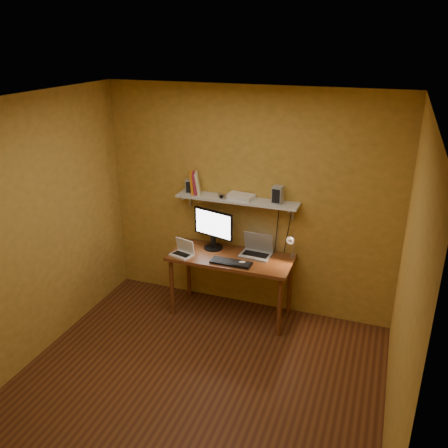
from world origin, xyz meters
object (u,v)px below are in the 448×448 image
at_px(wall_shelf, 237,200).
at_px(router, 240,197).
at_px(desk, 231,263).
at_px(monitor, 213,227).
at_px(speaker_left, 190,186).
at_px(desk_lamp, 292,243).
at_px(speaker_right, 278,195).
at_px(shelf_camera, 223,196).
at_px(keyboard, 231,263).
at_px(laptop, 257,249).
at_px(netbook, 183,251).
at_px(mouse, 242,263).

xyz_separation_m(wall_shelf, router, (0.04, 0.01, 0.04)).
height_order(desk, router, router).
xyz_separation_m(monitor, speaker_left, (-0.31, 0.07, 0.44)).
bearing_deg(desk_lamp, speaker_right, 160.92).
xyz_separation_m(desk, shelf_camera, (-0.15, 0.13, 0.74)).
bearing_deg(speaker_right, keyboard, -131.38).
relative_size(monitor, laptop, 1.44).
bearing_deg(router, desk, -100.43).
distance_m(wall_shelf, monitor, 0.44).
relative_size(laptop, shelf_camera, 3.12).
height_order(wall_shelf, netbook, wall_shelf).
relative_size(wall_shelf, speaker_left, 8.54).
bearing_deg(netbook, laptop, 35.85).
relative_size(keyboard, mouse, 4.78).
xyz_separation_m(monitor, router, (0.30, 0.07, 0.38)).
height_order(desk, laptop, laptop).
xyz_separation_m(wall_shelf, desk_lamp, (0.66, -0.07, -0.40)).
distance_m(wall_shelf, netbook, 0.84).
height_order(laptop, shelf_camera, shelf_camera).
relative_size(keyboard, speaker_left, 2.78).
bearing_deg(netbook, speaker_right, 34.67).
relative_size(laptop, netbook, 1.27).
distance_m(mouse, router, 0.73).
distance_m(desk, router, 0.76).
bearing_deg(mouse, keyboard, 176.20).
xyz_separation_m(speaker_left, router, (0.61, -0.00, -0.06)).
xyz_separation_m(mouse, shelf_camera, (-0.33, 0.27, 0.64)).
xyz_separation_m(netbook, speaker_left, (-0.05, 0.35, 0.65)).
bearing_deg(desk, desk_lamp, 10.81).
height_order(monitor, router, router).
distance_m(desk, mouse, 0.25).
bearing_deg(wall_shelf, keyboard, -80.53).
height_order(mouse, desk_lamp, desk_lamp).
height_order(monitor, speaker_right, speaker_right).
xyz_separation_m(laptop, desk_lamp, (0.40, -0.02, 0.14)).
height_order(speaker_left, speaker_right, speaker_right).
relative_size(monitor, speaker_right, 2.64).
distance_m(desk, desk_lamp, 0.73).
distance_m(keyboard, desk_lamp, 0.70).
bearing_deg(desk_lamp, wall_shelf, 174.12).
distance_m(desk_lamp, router, 0.77).
height_order(netbook, shelf_camera, shelf_camera).
height_order(mouse, router, router).
xyz_separation_m(desk, wall_shelf, (0.00, 0.19, 0.69)).
distance_m(speaker_right, router, 0.43).
bearing_deg(mouse, monitor, 130.41).
relative_size(wall_shelf, monitor, 2.74).
bearing_deg(router, monitor, -167.50).
relative_size(desk, monitor, 2.74).
height_order(monitor, laptop, monitor).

